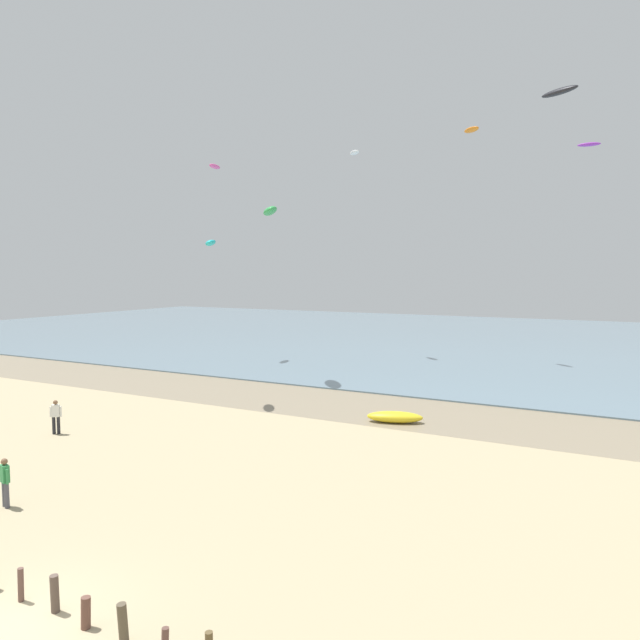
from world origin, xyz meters
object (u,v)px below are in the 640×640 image
at_px(kite_aloft_4, 589,144).
at_px(kite_aloft_1, 211,243).
at_px(grounded_kite, 395,417).
at_px(kite_aloft_3, 270,211).
at_px(kite_aloft_6, 471,130).
at_px(kite_aloft_2, 354,153).
at_px(person_left_flank, 56,416).
at_px(kite_aloft_0, 559,92).
at_px(person_by_waterline, 5,481).
at_px(kite_aloft_5, 215,166).

bearing_deg(kite_aloft_4, kite_aloft_1, 54.58).
xyz_separation_m(grounded_kite, kite_aloft_3, (-12.50, 7.28, 12.20)).
bearing_deg(kite_aloft_6, kite_aloft_2, -131.31).
height_order(kite_aloft_1, kite_aloft_4, kite_aloft_4).
distance_m(kite_aloft_2, kite_aloft_4, 20.74).
relative_size(person_left_flank, kite_aloft_1, 0.86).
relative_size(kite_aloft_0, kite_aloft_4, 1.28).
bearing_deg(kite_aloft_2, kite_aloft_3, 136.24).
distance_m(person_by_waterline, kite_aloft_4, 50.87).
distance_m(person_left_flank, kite_aloft_2, 37.23).
bearing_deg(kite_aloft_1, kite_aloft_4, 112.27).
xyz_separation_m(kite_aloft_0, kite_aloft_4, (0.48, 19.46, 0.58)).
height_order(kite_aloft_2, kite_aloft_6, kite_aloft_6).
height_order(person_left_flank, kite_aloft_1, kite_aloft_1).
xyz_separation_m(person_by_waterline, kite_aloft_0, (14.62, 25.55, 17.71)).
relative_size(kite_aloft_2, kite_aloft_5, 0.94).
relative_size(person_by_waterline, kite_aloft_0, 0.70).
relative_size(kite_aloft_1, kite_aloft_3, 0.61).
xyz_separation_m(grounded_kite, kite_aloft_6, (-1.95, 23.72, 20.28)).
bearing_deg(kite_aloft_1, kite_aloft_3, 151.41).
bearing_deg(kite_aloft_2, kite_aloft_5, 82.78).
bearing_deg(kite_aloft_3, kite_aloft_5, -158.46).
height_order(person_by_waterline, grounded_kite, person_by_waterline).
bearing_deg(kite_aloft_1, kite_aloft_5, -177.27).
distance_m(person_by_waterline, grounded_kite, 18.68).
relative_size(kite_aloft_0, kite_aloft_2, 1.27).
distance_m(grounded_kite, kite_aloft_6, 31.27).
bearing_deg(person_left_flank, person_by_waterline, -47.63).
relative_size(kite_aloft_4, kite_aloft_6, 0.96).
height_order(grounded_kite, kite_aloft_5, kite_aloft_5).
relative_size(kite_aloft_5, kite_aloft_6, 1.04).
relative_size(kite_aloft_3, kite_aloft_6, 1.64).
height_order(grounded_kite, kite_aloft_4, kite_aloft_4).
height_order(person_left_flank, kite_aloft_5, kite_aloft_5).
relative_size(kite_aloft_0, kite_aloft_1, 1.23).
bearing_deg(kite_aloft_5, person_left_flank, 3.64).
distance_m(person_by_waterline, person_left_flank, 9.42).
distance_m(kite_aloft_1, kite_aloft_3, 8.40).
bearing_deg(person_left_flank, kite_aloft_6, 70.11).
height_order(kite_aloft_0, kite_aloft_4, kite_aloft_4).
relative_size(kite_aloft_0, kite_aloft_3, 0.75).
height_order(kite_aloft_0, kite_aloft_2, kite_aloft_2).
bearing_deg(kite_aloft_0, kite_aloft_2, 175.60).
xyz_separation_m(kite_aloft_0, kite_aloft_3, (-19.32, -1.31, -6.12)).
distance_m(kite_aloft_1, kite_aloft_4, 35.68).
xyz_separation_m(person_by_waterline, kite_aloft_2, (-4.83, 39.27, 18.43)).
xyz_separation_m(kite_aloft_3, kite_aloft_5, (-10.56, 7.16, 5.18)).
bearing_deg(kite_aloft_4, kite_aloft_5, 22.27).
relative_size(kite_aloft_1, kite_aloft_4, 1.04).
bearing_deg(kite_aloft_6, kite_aloft_1, -70.69).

